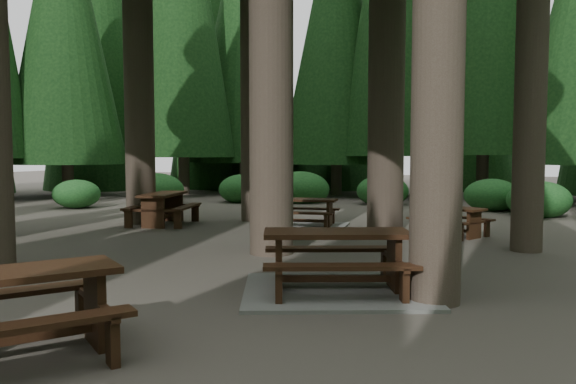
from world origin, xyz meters
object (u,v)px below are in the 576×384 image
(picnic_table_b, at_px, (163,204))
(picnic_table_c, at_px, (303,218))
(picnic_table_a, at_px, (336,271))
(picnic_table_e, at_px, (8,301))
(picnic_table_d, at_px, (450,217))

(picnic_table_b, height_order, picnic_table_c, picnic_table_b)
(picnic_table_a, relative_size, picnic_table_e, 1.24)
(picnic_table_a, relative_size, picnic_table_c, 1.32)
(picnic_table_c, height_order, picnic_table_e, picnic_table_e)
(picnic_table_a, bearing_deg, picnic_table_d, 58.87)
(picnic_table_a, xyz_separation_m, picnic_table_e, (-2.33, -3.43, 0.25))
(picnic_table_a, xyz_separation_m, picnic_table_d, (1.32, 6.05, 0.15))
(picnic_table_e, bearing_deg, picnic_table_a, 5.53)
(picnic_table_a, distance_m, picnic_table_d, 6.19)
(picnic_table_c, bearing_deg, picnic_table_e, -94.33)
(picnic_table_b, relative_size, picnic_table_d, 1.11)
(picnic_table_a, height_order, picnic_table_d, picnic_table_a)
(picnic_table_b, xyz_separation_m, picnic_table_e, (3.80, -9.23, -0.01))
(picnic_table_b, distance_m, picnic_table_e, 9.98)
(picnic_table_a, relative_size, picnic_table_d, 1.54)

